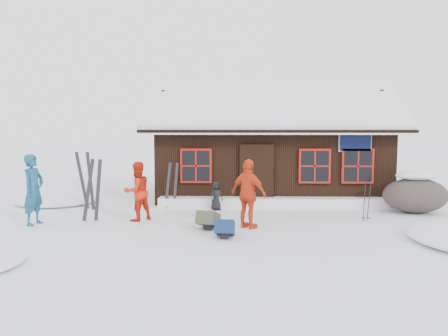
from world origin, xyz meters
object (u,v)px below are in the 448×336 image
(skier_teal, at_px, (34,190))
(ski_poles, at_px, (367,201))
(skier_crouched, at_px, (216,196))
(boulder, at_px, (415,194))
(ski_pair_left, at_px, (93,191))
(backpack_olive, at_px, (208,222))
(skier_orange_left, at_px, (137,191))
(backpack_blue, at_px, (225,231))
(skier_orange_right, at_px, (249,194))

(skier_teal, distance_m, ski_poles, 9.13)
(skier_crouched, xyz_separation_m, ski_poles, (4.28, -1.46, 0.10))
(boulder, relative_size, ski_pair_left, 1.08)
(skier_crouched, height_order, ski_poles, ski_poles)
(skier_crouched, distance_m, boulder, 6.13)
(backpack_olive, bearing_deg, skier_crouched, 103.60)
(skier_teal, relative_size, boulder, 0.98)
(skier_orange_left, xyz_separation_m, skier_crouched, (2.15, 1.60, -0.37))
(skier_crouched, xyz_separation_m, backpack_blue, (0.36, -3.42, -0.30))
(skier_crouched, bearing_deg, boulder, -43.30)
(backpack_blue, distance_m, backpack_olive, 0.99)
(skier_teal, relative_size, skier_orange_left, 1.15)
(skier_teal, xyz_separation_m, skier_crouched, (4.81, 2.19, -0.50))
(boulder, bearing_deg, skier_crouched, 177.74)
(skier_teal, xyz_separation_m, skier_orange_left, (2.66, 0.59, -0.12))
(skier_crouched, xyz_separation_m, ski_pair_left, (-3.36, -1.68, 0.40))
(skier_crouched, height_order, ski_pair_left, ski_pair_left)
(ski_poles, bearing_deg, skier_teal, -175.35)
(skier_crouched, height_order, backpack_blue, skier_crouched)
(boulder, bearing_deg, ski_poles, -146.57)
(ski_pair_left, bearing_deg, backpack_blue, -12.84)
(ski_poles, bearing_deg, skier_orange_left, -178.67)
(skier_crouched, distance_m, ski_pair_left, 3.78)
(skier_teal, xyz_separation_m, boulder, (10.92, 1.95, -0.37))
(skier_orange_right, bearing_deg, skier_crouched, -31.53)
(skier_teal, bearing_deg, ski_pair_left, -58.60)
(skier_orange_right, distance_m, skier_crouched, 2.67)
(skier_orange_left, relative_size, backpack_olive, 2.64)
(skier_orange_right, relative_size, backpack_olive, 2.86)
(ski_pair_left, xyz_separation_m, backpack_olive, (3.27, -0.85, -0.68))
(skier_orange_left, xyz_separation_m, boulder, (8.27, 1.36, -0.25))
(skier_orange_right, relative_size, ski_pair_left, 1.00)
(skier_teal, xyz_separation_m, ski_pair_left, (1.44, 0.51, -0.10))
(skier_orange_right, bearing_deg, ski_pair_left, 27.15)
(skier_teal, height_order, backpack_olive, skier_teal)
(skier_orange_right, relative_size, backpack_blue, 3.04)
(ski_poles, relative_size, backpack_olive, 1.89)
(boulder, height_order, ski_pair_left, ski_pair_left)
(backpack_blue, bearing_deg, ski_poles, 30.13)
(skier_orange_left, distance_m, backpack_blue, 3.16)
(skier_crouched, height_order, boulder, boulder)
(skier_orange_right, bearing_deg, boulder, -119.38)
(skier_orange_left, distance_m, ski_poles, 6.44)
(ski_pair_left, xyz_separation_m, backpack_blue, (3.72, -1.73, -0.69))
(skier_teal, height_order, skier_crouched, skier_teal)
(skier_teal, bearing_deg, backpack_blue, -91.48)
(skier_crouched, relative_size, ski_pair_left, 0.51)
(backpack_blue, bearing_deg, skier_orange_left, 147.69)
(ski_pair_left, relative_size, backpack_olive, 2.86)
(skier_orange_left, xyz_separation_m, backpack_olive, (2.05, -0.93, -0.66))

